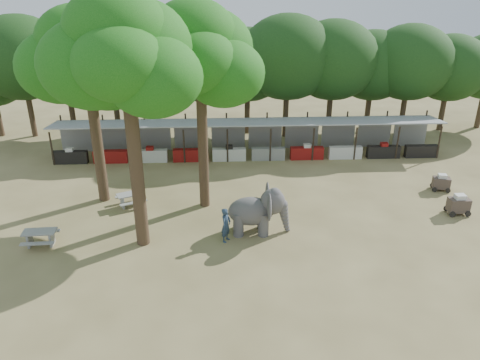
{
  "coord_description": "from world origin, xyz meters",
  "views": [
    {
      "loc": [
        -2.11,
        -18.32,
        12.55
      ],
      "look_at": [
        -1.0,
        5.0,
        2.0
      ],
      "focal_mm": 35.0,
      "sensor_mm": 36.0,
      "label": 1
    }
  ],
  "objects_px": {
    "yard_tree_left": "(85,59)",
    "elephant": "(258,210)",
    "picnic_table_far": "(131,198)",
    "cart_front": "(459,204)",
    "yard_tree_center": "(123,55)",
    "handler": "(226,225)",
    "picnic_table_near": "(40,236)",
    "cart_back": "(441,182)",
    "yard_tree_back": "(197,55)"
  },
  "relations": [
    {
      "from": "handler",
      "to": "yard_tree_center",
      "type": "bearing_deg",
      "value": 115.43
    },
    {
      "from": "elephant",
      "to": "picnic_table_near",
      "type": "height_order",
      "value": "elephant"
    },
    {
      "from": "picnic_table_near",
      "to": "cart_back",
      "type": "bearing_deg",
      "value": 10.37
    },
    {
      "from": "picnic_table_far",
      "to": "elephant",
      "type": "bearing_deg",
      "value": -49.93
    },
    {
      "from": "yard_tree_center",
      "to": "elephant",
      "type": "height_order",
      "value": "yard_tree_center"
    },
    {
      "from": "yard_tree_center",
      "to": "handler",
      "type": "height_order",
      "value": "yard_tree_center"
    },
    {
      "from": "yard_tree_left",
      "to": "picnic_table_near",
      "type": "distance_m",
      "value": 9.45
    },
    {
      "from": "yard_tree_left",
      "to": "handler",
      "type": "distance_m",
      "value": 11.55
    },
    {
      "from": "handler",
      "to": "picnic_table_far",
      "type": "relative_size",
      "value": 0.91
    },
    {
      "from": "elephant",
      "to": "cart_front",
      "type": "distance_m",
      "value": 11.44
    },
    {
      "from": "yard_tree_left",
      "to": "picnic_table_far",
      "type": "height_order",
      "value": "yard_tree_left"
    },
    {
      "from": "yard_tree_left",
      "to": "cart_back",
      "type": "height_order",
      "value": "yard_tree_left"
    },
    {
      "from": "elephant",
      "to": "cart_back",
      "type": "bearing_deg",
      "value": 22.53
    },
    {
      "from": "yard_tree_center",
      "to": "picnic_table_far",
      "type": "height_order",
      "value": "yard_tree_center"
    },
    {
      "from": "yard_tree_center",
      "to": "yard_tree_back",
      "type": "height_order",
      "value": "yard_tree_center"
    },
    {
      "from": "picnic_table_near",
      "to": "cart_front",
      "type": "bearing_deg",
      "value": 2.91
    },
    {
      "from": "picnic_table_far",
      "to": "cart_back",
      "type": "xyz_separation_m",
      "value": [
        18.83,
        1.17,
        0.02
      ]
    },
    {
      "from": "cart_back",
      "to": "cart_front",
      "type": "bearing_deg",
      "value": -85.03
    },
    {
      "from": "yard_tree_left",
      "to": "picnic_table_far",
      "type": "bearing_deg",
      "value": -29.41
    },
    {
      "from": "picnic_table_near",
      "to": "picnic_table_far",
      "type": "relative_size",
      "value": 0.84
    },
    {
      "from": "yard_tree_center",
      "to": "yard_tree_left",
      "type": "bearing_deg",
      "value": 120.96
    },
    {
      "from": "handler",
      "to": "yard_tree_left",
      "type": "bearing_deg",
      "value": 82.59
    },
    {
      "from": "yard_tree_back",
      "to": "handler",
      "type": "bearing_deg",
      "value": -72.89
    },
    {
      "from": "handler",
      "to": "cart_front",
      "type": "bearing_deg",
      "value": -52.14
    },
    {
      "from": "picnic_table_near",
      "to": "cart_front",
      "type": "height_order",
      "value": "cart_front"
    },
    {
      "from": "elephant",
      "to": "picnic_table_near",
      "type": "distance_m",
      "value": 10.93
    },
    {
      "from": "yard_tree_left",
      "to": "elephant",
      "type": "height_order",
      "value": "yard_tree_left"
    },
    {
      "from": "picnic_table_far",
      "to": "cart_back",
      "type": "bearing_deg",
      "value": -21.26
    },
    {
      "from": "yard_tree_center",
      "to": "elephant",
      "type": "xyz_separation_m",
      "value": [
        5.97,
        0.62,
        -7.95
      ]
    },
    {
      "from": "yard_tree_back",
      "to": "picnic_table_near",
      "type": "xyz_separation_m",
      "value": [
        -7.9,
        -4.17,
        -8.02
      ]
    },
    {
      "from": "yard_tree_back",
      "to": "picnic_table_far",
      "type": "height_order",
      "value": "yard_tree_back"
    },
    {
      "from": "yard_tree_center",
      "to": "elephant",
      "type": "bearing_deg",
      "value": 5.89
    },
    {
      "from": "picnic_table_far",
      "to": "yard_tree_center",
      "type": "bearing_deg",
      "value": -98.83
    },
    {
      "from": "yard_tree_center",
      "to": "picnic_table_far",
      "type": "xyz_separation_m",
      "value": [
        -1.13,
        3.95,
        -8.7
      ]
    },
    {
      "from": "handler",
      "to": "picnic_table_far",
      "type": "bearing_deg",
      "value": 80.68
    },
    {
      "from": "elephant",
      "to": "cart_front",
      "type": "relative_size",
      "value": 2.66
    },
    {
      "from": "cart_back",
      "to": "yard_tree_left",
      "type": "bearing_deg",
      "value": -167.25
    },
    {
      "from": "picnic_table_near",
      "to": "picnic_table_far",
      "type": "xyz_separation_m",
      "value": [
        3.77,
        4.11,
        -0.02
      ]
    },
    {
      "from": "handler",
      "to": "picnic_table_near",
      "type": "relative_size",
      "value": 1.09
    },
    {
      "from": "yard_tree_left",
      "to": "yard_tree_back",
      "type": "distance_m",
      "value": 6.09
    },
    {
      "from": "yard_tree_back",
      "to": "cart_back",
      "type": "distance_m",
      "value": 16.78
    },
    {
      "from": "yard_tree_left",
      "to": "cart_front",
      "type": "bearing_deg",
      "value": -8.28
    },
    {
      "from": "yard_tree_back",
      "to": "cart_front",
      "type": "xyz_separation_m",
      "value": [
        14.3,
        -1.95,
        -7.95
      ]
    },
    {
      "from": "picnic_table_far",
      "to": "cart_front",
      "type": "xyz_separation_m",
      "value": [
        18.43,
        -1.9,
        0.08
      ]
    },
    {
      "from": "picnic_table_far",
      "to": "yard_tree_left",
      "type": "bearing_deg",
      "value": 125.78
    },
    {
      "from": "handler",
      "to": "picnic_table_far",
      "type": "xyz_separation_m",
      "value": [
        -5.42,
        4.14,
        -0.4
      ]
    },
    {
      "from": "yard_tree_left",
      "to": "yard_tree_center",
      "type": "bearing_deg",
      "value": -59.04
    },
    {
      "from": "cart_front",
      "to": "cart_back",
      "type": "distance_m",
      "value": 3.09
    },
    {
      "from": "yard_tree_left",
      "to": "elephant",
      "type": "xyz_separation_m",
      "value": [
        8.97,
        -4.38,
        -6.95
      ]
    },
    {
      "from": "elephant",
      "to": "picnic_table_near",
      "type": "bearing_deg",
      "value": -174.32
    }
  ]
}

